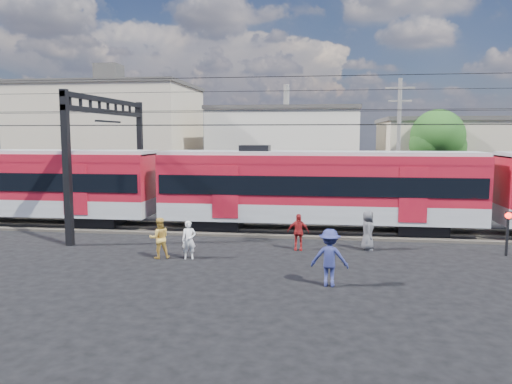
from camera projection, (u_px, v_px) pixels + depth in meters
ground at (283, 275)px, 17.88m from camera, size 120.00×120.00×0.00m
track_bed at (296, 231)px, 25.75m from camera, size 70.00×3.40×0.12m
rail_near at (295, 231)px, 24.99m from camera, size 70.00×0.12×0.12m
rail_far at (297, 226)px, 26.47m from camera, size 70.00×0.12×0.12m
commuter_train at (321, 186)px, 25.31m from camera, size 50.30×3.08×4.17m
catenary at (133, 132)px, 26.34m from camera, size 70.00×9.30×7.52m
building_west at (111, 139)px, 43.27m from camera, size 14.28×10.20×9.30m
building_midwest at (286, 150)px, 44.31m from camera, size 12.24×12.24×7.30m
building_mideast at (486, 158)px, 39.24m from camera, size 16.32×10.20×6.30m
utility_pole_mid at (398, 142)px, 31.31m from camera, size 1.80×0.24×8.50m
tree_near at (440, 140)px, 33.91m from camera, size 3.82×3.64×6.72m
pedestrian_a at (189, 240)px, 20.12m from camera, size 0.65×0.52×1.55m
pedestrian_b at (159, 238)px, 20.22m from camera, size 1.00×0.91×1.67m
pedestrian_c at (330, 258)px, 16.48m from camera, size 1.31×0.85×1.92m
pedestrian_d at (298, 232)px, 21.66m from camera, size 0.95×0.41×1.60m
pedestrian_e at (368, 230)px, 21.65m from camera, size 0.57×0.85×1.73m
crossing_signal at (508, 225)px, 20.55m from camera, size 0.27×0.27×1.86m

